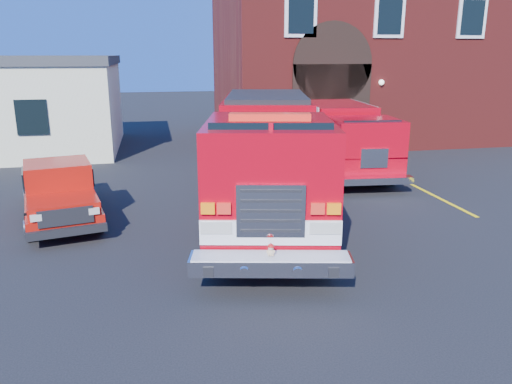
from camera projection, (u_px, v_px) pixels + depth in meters
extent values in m
plane|color=black|center=(247.00, 227.00, 13.19)|extent=(100.00, 100.00, 0.00)
cube|color=yellow|center=(448.00, 202.00, 15.40)|extent=(0.12, 3.00, 0.01)
cube|color=yellow|center=(401.00, 179.00, 18.23)|extent=(0.12, 3.00, 0.01)
cube|color=yellow|center=(368.00, 162.00, 21.06)|extent=(0.12, 3.00, 0.01)
cube|color=maroon|center=(362.00, 62.00, 27.08)|extent=(15.00, 10.00, 8.00)
cube|color=black|center=(331.00, 110.00, 22.20)|extent=(3.60, 0.12, 4.00)
cylinder|color=black|center=(333.00, 64.00, 21.66)|extent=(3.60, 0.12, 3.60)
cube|color=black|center=(301.00, 15.00, 20.81)|extent=(1.40, 0.10, 1.80)
cube|color=black|center=(390.00, 16.00, 21.58)|extent=(1.40, 0.10, 1.80)
cube|color=black|center=(472.00, 17.00, 22.36)|extent=(1.40, 0.10, 1.80)
cube|color=#EBEAC8|center=(5.00, 108.00, 23.18)|extent=(10.00, 8.00, 4.00)
cube|color=black|center=(32.00, 117.00, 19.77)|extent=(1.20, 0.10, 1.40)
cylinder|color=black|center=(215.00, 233.00, 11.05)|extent=(0.62, 1.25, 1.20)
cylinder|color=black|center=(323.00, 234.00, 11.03)|extent=(0.62, 1.25, 1.20)
cube|color=#B00312|center=(267.00, 181.00, 14.30)|extent=(4.71, 10.14, 0.98)
cube|color=#B00312|center=(266.00, 125.00, 16.38)|extent=(3.66, 5.25, 1.74)
cube|color=#B00312|center=(269.00, 158.00, 10.91)|extent=(3.39, 3.97, 1.63)
cube|color=black|center=(271.00, 150.00, 9.49)|extent=(2.36, 0.59, 1.02)
cube|color=red|center=(270.00, 117.00, 10.67)|extent=(1.78, 0.73, 0.15)
cube|color=white|center=(271.00, 233.00, 9.51)|extent=(2.67, 0.63, 0.48)
cube|color=silver|center=(271.00, 211.00, 9.38)|extent=(1.29, 0.34, 1.02)
cube|color=silver|center=(271.00, 264.00, 9.35)|extent=(3.10, 1.22, 0.30)
cube|color=#B7B7BF|center=(225.00, 125.00, 16.39)|extent=(0.86, 3.84, 1.41)
cube|color=#B7B7BF|center=(308.00, 125.00, 16.36)|extent=(0.86, 3.84, 1.41)
sphere|color=tan|center=(271.00, 252.00, 9.29)|extent=(0.16, 0.16, 0.14)
sphere|color=tan|center=(271.00, 247.00, 9.26)|extent=(0.13, 0.13, 0.11)
sphere|color=tan|center=(269.00, 245.00, 9.26)|extent=(0.05, 0.05, 0.04)
sphere|color=tan|center=(273.00, 245.00, 9.26)|extent=(0.05, 0.05, 0.04)
ellipsoid|color=red|center=(271.00, 246.00, 9.25)|extent=(0.14, 0.14, 0.07)
cylinder|color=red|center=(271.00, 247.00, 9.25)|extent=(0.16, 0.16, 0.01)
cylinder|color=black|center=(31.00, 227.00, 12.17)|extent=(0.40, 0.75, 0.71)
cylinder|color=black|center=(97.00, 219.00, 12.79)|extent=(0.40, 0.75, 0.71)
cube|color=#AA120A|center=(60.00, 201.00, 13.88)|extent=(2.80, 5.15, 0.40)
cube|color=#AA120A|center=(63.00, 205.00, 12.27)|extent=(1.88, 1.66, 0.31)
cube|color=#AA120A|center=(58.00, 178.00, 13.46)|extent=(1.94, 1.92, 0.89)
cube|color=#AA120A|center=(56.00, 177.00, 15.03)|extent=(2.00, 2.18, 0.49)
cube|color=black|center=(68.00, 232.00, 11.70)|extent=(1.79, 0.52, 0.20)
cylinder|color=black|center=(334.00, 172.00, 17.21)|extent=(0.41, 1.02, 1.00)
cylinder|color=black|center=(390.00, 170.00, 17.43)|extent=(0.41, 1.02, 1.00)
cube|color=#B00312|center=(342.00, 150.00, 19.68)|extent=(2.92, 7.43, 0.82)
cube|color=#B00312|center=(334.00, 119.00, 20.70)|extent=(2.67, 4.72, 1.36)
cube|color=#B00312|center=(364.00, 136.00, 16.99)|extent=(2.46, 2.37, 1.18)
cube|color=#B7B7BF|center=(307.00, 122.00, 20.60)|extent=(0.38, 3.80, 1.54)
cube|color=#B7B7BF|center=(361.00, 121.00, 20.85)|extent=(0.38, 3.80, 1.54)
cube|color=silver|center=(375.00, 180.00, 16.06)|extent=(2.47, 0.63, 0.23)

